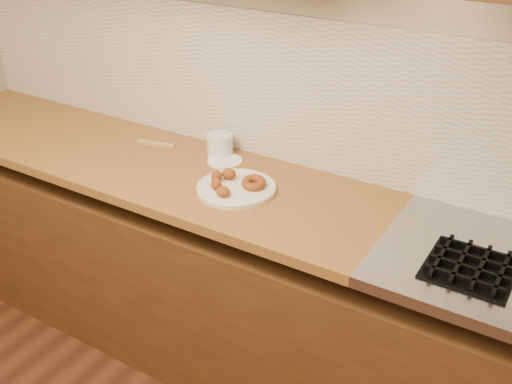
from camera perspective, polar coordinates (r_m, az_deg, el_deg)
wall_back at (r=2.34m, az=4.48°, el=12.84°), size 4.00×0.02×2.70m
base_cabinet at (r=2.54m, az=0.36°, el=-10.24°), size 3.60×0.60×0.77m
butcher_block at (r=2.62m, az=-11.85°, el=3.13°), size 2.30×0.62×0.04m
backsplash at (r=2.37m, az=4.20°, el=9.29°), size 3.60×0.02×0.60m
donut_plate at (r=2.27m, az=-1.89°, el=0.37°), size 0.30×0.30×0.02m
ring_donut at (r=2.26m, az=-0.24°, el=0.90°), size 0.12×0.13×0.04m
fried_dough_chunks at (r=2.26m, az=-3.27°, el=1.04°), size 0.14×0.19×0.05m
plastic_tub at (r=2.54m, az=-3.45°, el=4.52°), size 0.13×0.13×0.09m
tub_lid at (r=2.49m, az=-2.99°, el=2.97°), size 0.17×0.17×0.01m
brass_jar_lid at (r=2.41m, az=-1.28°, el=2.04°), size 0.09×0.09×0.01m
wooden_utensil at (r=2.68m, az=-9.50°, el=4.55°), size 0.18×0.06×0.01m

